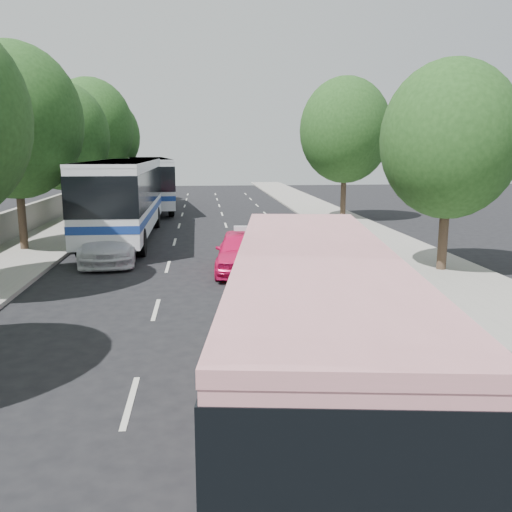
{
  "coord_description": "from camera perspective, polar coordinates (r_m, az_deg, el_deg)",
  "views": [
    {
      "loc": [
        -0.5,
        -11.65,
        4.67
      ],
      "look_at": [
        1.07,
        3.82,
        1.6
      ],
      "focal_mm": 38.0,
      "sensor_mm": 36.0,
      "label": 1
    }
  ],
  "objects": [
    {
      "name": "tour_coach_front",
      "position": [
        29.07,
        -13.76,
        6.5
      ],
      "size": [
        3.05,
        13.69,
        4.09
      ],
      "rotation": [
        0.0,
        0.0,
        0.01
      ],
      "color": "white",
      "rests_on": "ground"
    },
    {
      "name": "tree_right_near",
      "position": [
        21.68,
        20.0,
        11.93
      ],
      "size": [
        5.1,
        5.1,
        7.95
      ],
      "color": "#38281E",
      "rests_on": "ground"
    },
    {
      "name": "tree_left_c",
      "position": [
        26.89,
        -24.04,
        13.33
      ],
      "size": [
        6.0,
        6.0,
        9.35
      ],
      "color": "#38281E",
      "rests_on": "ground"
    },
    {
      "name": "low_wall",
      "position": [
        33.34,
        -22.88,
        3.8
      ],
      "size": [
        0.3,
        90.0,
        1.5
      ],
      "primitive_type": "cube",
      "color": "#9E998E",
      "rests_on": "sidewalk_left"
    },
    {
      "name": "sidewalk_right",
      "position": [
        33.22,
        10.01,
        3.02
      ],
      "size": [
        4.0,
        90.0,
        0.12
      ],
      "primitive_type": "cube",
      "color": "#9E998E",
      "rests_on": "ground"
    },
    {
      "name": "tour_coach_rear",
      "position": [
        43.13,
        -11.2,
        7.95
      ],
      "size": [
        4.64,
        13.63,
        4.0
      ],
      "rotation": [
        0.0,
        0.0,
        0.13
      ],
      "color": "silver",
      "rests_on": "ground"
    },
    {
      "name": "ground",
      "position": [
        12.56,
        -3.15,
        -10.67
      ],
      "size": [
        120.0,
        120.0,
        0.0
      ],
      "primitive_type": "plane",
      "color": "black",
      "rests_on": "ground"
    },
    {
      "name": "white_pickup",
      "position": [
        23.83,
        -15.15,
        1.42
      ],
      "size": [
        2.69,
        5.65,
        1.59
      ],
      "primitive_type": "imported",
      "rotation": [
        0.0,
        0.0,
        0.09
      ],
      "color": "silver",
      "rests_on": "ground"
    },
    {
      "name": "tree_right_far",
      "position": [
        36.88,
        9.53,
        13.28
      ],
      "size": [
        6.0,
        6.0,
        9.35
      ],
      "color": "#38281E",
      "rests_on": "ground"
    },
    {
      "name": "pink_taxi",
      "position": [
        20.9,
        -1.57,
        0.5
      ],
      "size": [
        2.33,
        4.87,
        1.61
      ],
      "primitive_type": "imported",
      "rotation": [
        0.0,
        0.0,
        -0.09
      ],
      "color": "#F31560",
      "rests_on": "ground"
    },
    {
      "name": "sidewalk_left",
      "position": [
        32.96,
        -19.78,
        2.49
      ],
      "size": [
        4.0,
        90.0,
        0.15
      ],
      "primitive_type": "cube",
      "color": "#9E998E",
      "rests_on": "ground"
    },
    {
      "name": "tree_left_e",
      "position": [
        42.37,
        -17.0,
        13.08
      ],
      "size": [
        6.3,
        6.3,
        9.82
      ],
      "color": "#38281E",
      "rests_on": "ground"
    },
    {
      "name": "tree_left_f",
      "position": [
        50.27,
        -15.44,
        12.29
      ],
      "size": [
        5.88,
        5.88,
        9.16
      ],
      "color": "#38281E",
      "rests_on": "ground"
    },
    {
      "name": "pink_bus",
      "position": [
        8.97,
        6.1,
        -6.69
      ],
      "size": [
        3.76,
        9.95,
        3.1
      ],
      "rotation": [
        0.0,
        0.0,
        -0.14
      ],
      "color": "pink",
      "rests_on": "ground"
    },
    {
      "name": "taxi_roof_sign",
      "position": [
        20.75,
        -1.58,
        2.93
      ],
      "size": [
        0.56,
        0.23,
        0.18
      ],
      "primitive_type": "cube",
      "rotation": [
        0.0,
        0.0,
        -0.09
      ],
      "color": "silver",
      "rests_on": "pink_taxi"
    },
    {
      "name": "tree_left_d",
      "position": [
        34.55,
        -19.66,
        12.13
      ],
      "size": [
        5.52,
        5.52,
        8.6
      ],
      "color": "#38281E",
      "rests_on": "ground"
    }
  ]
}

